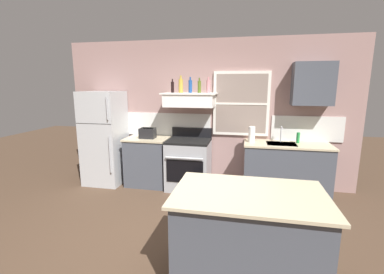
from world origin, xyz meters
TOP-DOWN VIEW (x-y plane):
  - ground_plane at (0.00, 0.00)m, footprint 16.00×16.00m
  - back_wall at (0.03, 2.23)m, footprint 5.40×0.11m
  - refrigerator at (-1.90, 1.84)m, footprint 0.70×0.72m
  - counter_left_of_stove at (-1.05, 1.90)m, footprint 0.79×0.63m
  - toaster at (-1.03, 1.86)m, footprint 0.30×0.20m
  - stove_range at (-0.25, 1.86)m, footprint 0.76×0.69m
  - range_hood_shelf at (-0.25, 1.96)m, footprint 0.96×0.52m
  - bottle_balsamic_dark at (-0.57, 1.98)m, footprint 0.06×0.06m
  - bottle_champagne_gold_foil at (-0.41, 1.97)m, footprint 0.08×0.08m
  - bottle_blue_liqueur at (-0.24, 1.98)m, footprint 0.07×0.07m
  - bottle_olive_oil_square at (-0.08, 2.00)m, footprint 0.06×0.06m
  - bottle_rose_pink at (0.08, 1.94)m, footprint 0.07×0.07m
  - counter_right_with_sink at (1.45, 1.90)m, footprint 1.43×0.63m
  - sink_faucet at (1.35, 2.00)m, footprint 0.03×0.17m
  - paper_towel_roll at (0.86, 1.90)m, footprint 0.11×0.11m
  - dish_soap_bottle at (1.63, 2.00)m, footprint 0.06×0.06m
  - kitchen_island at (0.81, -0.33)m, footprint 1.40×0.90m
  - upper_cabinet_right at (1.80, 2.04)m, footprint 0.64×0.32m

SIDE VIEW (x-z plane):
  - ground_plane at x=0.00m, z-range 0.00..0.00m
  - counter_left_of_stove at x=-1.05m, z-range 0.00..0.91m
  - counter_right_with_sink at x=1.45m, z-range 0.00..0.91m
  - kitchen_island at x=0.81m, z-range 0.00..0.91m
  - stove_range at x=-0.25m, z-range -0.08..1.01m
  - refrigerator at x=-1.90m, z-range 0.00..1.77m
  - dish_soap_bottle at x=1.63m, z-range 0.91..1.09m
  - toaster at x=-1.03m, z-range 0.91..1.10m
  - paper_towel_roll at x=0.86m, z-range 0.91..1.18m
  - sink_faucet at x=1.35m, z-range 0.94..1.22m
  - back_wall at x=0.03m, z-range 0.00..2.70m
  - range_hood_shelf at x=-0.25m, z-range 1.50..1.75m
  - bottle_balsamic_dark at x=-0.57m, z-range 1.73..1.97m
  - bottle_olive_oil_square at x=-0.08m, z-range 1.72..1.99m
  - bottle_rose_pink at x=0.08m, z-range 1.72..2.00m
  - bottle_blue_liqueur at x=-0.24m, z-range 1.72..2.00m
  - bottle_champagne_gold_foil at x=-0.41m, z-range 1.72..2.02m
  - upper_cabinet_right at x=1.80m, z-range 1.55..2.25m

